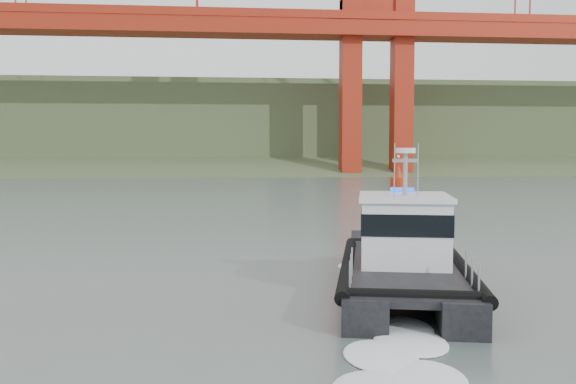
# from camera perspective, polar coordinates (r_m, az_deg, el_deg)

# --- Properties ---
(ground) EXTENTS (400.00, 400.00, 0.00)m
(ground) POSITION_cam_1_polar(r_m,az_deg,el_deg) (22.37, -1.65, -7.84)
(ground) COLOR #4B5954
(ground) RESTS_ON ground
(headlands) EXTENTS (500.00, 105.36, 27.12)m
(headlands) POSITION_cam_1_polar(r_m,az_deg,el_deg) (147.35, -5.33, 5.07)
(headlands) COLOR #344628
(headlands) RESTS_ON ground
(patrol_boat) EXTENTS (5.64, 10.30, 4.73)m
(patrol_boat) POSITION_cam_1_polar(r_m,az_deg,el_deg) (20.60, 10.29, -5.59)
(patrol_boat) COLOR black
(patrol_boat) RESTS_ON ground
(nav_buoy) EXTENTS (1.81, 1.81, 3.76)m
(nav_buoy) POSITION_cam_1_polar(r_m,az_deg,el_deg) (74.19, 9.77, 1.27)
(nav_buoy) COLOR #A5230B
(nav_buoy) RESTS_ON ground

